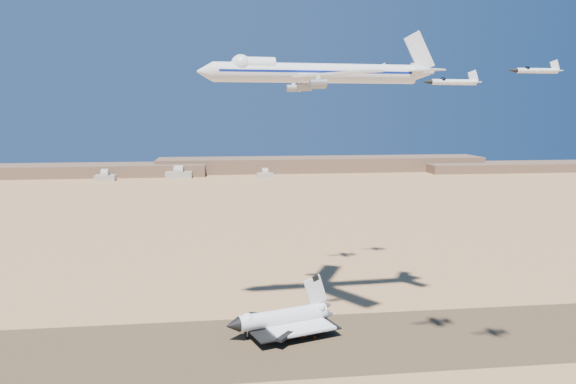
{
  "coord_description": "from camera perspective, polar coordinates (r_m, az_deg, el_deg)",
  "views": [
    {
      "loc": [
        -17.31,
        -175.17,
        76.28
      ],
      "look_at": [
        6.49,
        8.0,
        49.91
      ],
      "focal_mm": 35.0,
      "sensor_mm": 36.0,
      "label": 1
    }
  ],
  "objects": [
    {
      "name": "hangars",
      "position": [
        659.15,
        -11.43,
        1.74
      ],
      "size": [
        200.5,
        29.5,
        30.0
      ],
      "color": "#A9A395",
      "rests_on": "ground"
    },
    {
      "name": "chase_jet_c",
      "position": [
        247.22,
        4.56,
        11.72
      ],
      "size": [
        16.51,
        8.87,
        4.11
      ],
      "rotation": [
        0.0,
        0.0,
        0.06
      ],
      "color": "white"
    },
    {
      "name": "ridgeline",
      "position": [
        710.64,
        -0.69,
        2.58
      ],
      "size": [
        960.0,
        90.0,
        18.0
      ],
      "color": "brown",
      "rests_on": "ground"
    },
    {
      "name": "shuttle",
      "position": [
        199.14,
        -0.62,
        -12.78
      ],
      "size": [
        39.81,
        31.74,
        19.4
      ],
      "rotation": [
        0.0,
        0.0,
        0.31
      ],
      "color": "white",
      "rests_on": "runway"
    },
    {
      "name": "crew_c",
      "position": [
        195.65,
        2.71,
        -14.54
      ],
      "size": [
        1.02,
        1.08,
        1.68
      ],
      "primitive_type": "imported",
      "rotation": [
        0.0,
        0.0,
        2.27
      ],
      "color": "#DB4B0C",
      "rests_on": "runway"
    },
    {
      "name": "chase_jet_b",
      "position": [
        154.05,
        23.89,
        11.22
      ],
      "size": [
        13.78,
        7.34,
        3.43
      ],
      "rotation": [
        0.0,
        0.0,
        0.03
      ],
      "color": "white"
    },
    {
      "name": "carrier_747",
      "position": [
        195.06,
        2.19,
        12.0
      ],
      "size": [
        83.56,
        64.69,
        20.83
      ],
      "rotation": [
        0.0,
        0.0,
        0.07
      ],
      "color": "white"
    },
    {
      "name": "crew_b",
      "position": [
        196.02,
        1.84,
        -14.5
      ],
      "size": [
        0.74,
        0.92,
        1.65
      ],
      "primitive_type": "imported",
      "rotation": [
        0.0,
        0.0,
        1.97
      ],
      "color": "#DB4B0C",
      "rests_on": "runway"
    },
    {
      "name": "chase_jet_a",
      "position": [
        158.31,
        16.38,
        10.68
      ],
      "size": [
        16.42,
        8.94,
        4.09
      ],
      "rotation": [
        0.0,
        0.0,
        0.09
      ],
      "color": "white"
    },
    {
      "name": "crew_a",
      "position": [
        195.89,
        1.43,
        -14.5
      ],
      "size": [
        0.53,
        0.69,
        1.71
      ],
      "primitive_type": "imported",
      "rotation": [
        0.0,
        0.0,
        1.79
      ],
      "color": "#DB4B0C",
      "rests_on": "runway"
    },
    {
      "name": "chase_jet_d",
      "position": [
        260.98,
        8.56,
        12.22
      ],
      "size": [
        14.23,
        7.72,
        3.54
      ],
      "rotation": [
        0.0,
        0.0,
        -0.08
      ],
      "color": "white"
    },
    {
      "name": "ground",
      "position": [
        191.84,
        -1.67,
        -15.31
      ],
      "size": [
        1200.0,
        1200.0,
        0.0
      ],
      "primitive_type": "plane",
      "color": "tan",
      "rests_on": "ground"
    },
    {
      "name": "runway",
      "position": [
        191.83,
        -1.67,
        -15.3
      ],
      "size": [
        600.0,
        50.0,
        0.06
      ],
      "primitive_type": "cube",
      "color": "brown",
      "rests_on": "ground"
    }
  ]
}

